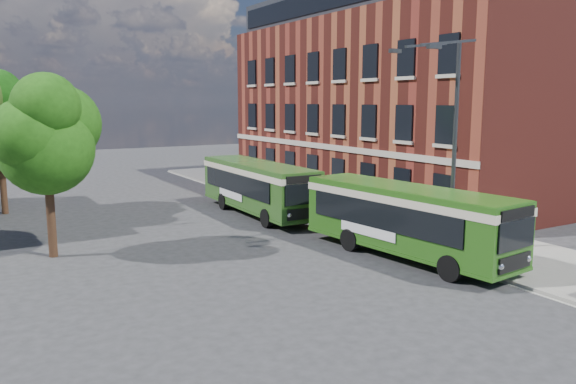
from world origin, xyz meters
TOP-DOWN VIEW (x-y plane):
  - ground at (0.00, 0.00)m, footprint 120.00×120.00m
  - pavement at (7.00, 8.00)m, footprint 6.00×48.00m
  - kerb_line at (3.95, 8.00)m, footprint 0.12×48.00m
  - brick_office at (14.00, 12.00)m, footprint 12.10×26.00m
  - street_lamp at (4.84, -2.00)m, footprint 2.96×2.38m
  - bus_stop_sign at (5.60, -4.20)m, footprint 0.35×0.08m
  - bus_front at (3.20, -1.42)m, footprint 3.63×10.32m
  - bus_rear at (2.02, 9.89)m, footprint 2.79×10.61m
  - pedestrian_a at (5.30, -1.50)m, footprint 0.64×0.43m
  - pedestrian_b at (6.85, -2.21)m, footprint 0.91×0.82m
  - tree_left at (-9.60, 6.21)m, footprint 4.55×4.33m

SIDE VIEW (x-z plane):
  - ground at x=0.00m, z-range 0.00..0.00m
  - kerb_line at x=3.95m, z-range 0.00..0.01m
  - pavement at x=7.00m, z-range 0.00..0.15m
  - pedestrian_b at x=6.85m, z-range 0.15..1.68m
  - pedestrian_a at x=5.30m, z-range 0.15..1.87m
  - bus_stop_sign at x=5.60m, z-range 0.25..2.77m
  - bus_front at x=3.20m, z-range 0.32..3.34m
  - bus_rear at x=2.02m, z-range 0.32..3.34m
  - street_lamp at x=4.84m, z-range 0.29..9.29m
  - tree_left at x=-9.60m, z-range 1.37..9.06m
  - brick_office at x=14.00m, z-range -0.13..14.07m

